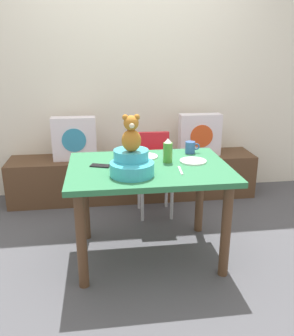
{
  "coord_description": "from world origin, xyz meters",
  "views": [
    {
      "loc": [
        -0.34,
        -2.44,
        1.56
      ],
      "look_at": [
        0.0,
        0.1,
        0.69
      ],
      "focal_mm": 38.1,
      "sensor_mm": 36.0,
      "label": 1
    }
  ],
  "objects": [
    {
      "name": "teddy_bear",
      "position": [
        -0.14,
        -0.16,
        1.02
      ],
      "size": [
        0.13,
        0.12,
        0.25
      ],
      "color": "#B17025",
      "rests_on": "infant_seat_teal"
    },
    {
      "name": "ketchup_bottle",
      "position": [
        0.15,
        0.07,
        0.83
      ],
      "size": [
        0.07,
        0.07,
        0.18
      ],
      "color": "#4C8C33",
      "rests_on": "dining_table"
    },
    {
      "name": "dinner_plate_far",
      "position": [
        0.34,
        0.05,
        0.75
      ],
      "size": [
        0.2,
        0.2,
        0.01
      ],
      "primitive_type": "cylinder",
      "color": "white",
      "rests_on": "dining_table"
    },
    {
      "name": "pillow_floral_left",
      "position": [
        -0.6,
        1.15,
        0.68
      ],
      "size": [
        0.44,
        0.15,
        0.44
      ],
      "color": "silver",
      "rests_on": "window_bench"
    },
    {
      "name": "dining_table",
      "position": [
        0.0,
        0.0,
        0.62
      ],
      "size": [
        1.17,
        0.85,
        0.74
      ],
      "color": "#2D7247",
      "rests_on": "ground_plane"
    },
    {
      "name": "back_wall",
      "position": [
        0.0,
        1.44,
        1.3
      ],
      "size": [
        4.4,
        0.1,
        2.6
      ],
      "primitive_type": "cube",
      "color": "silver",
      "rests_on": "ground_plane"
    },
    {
      "name": "window_bench",
      "position": [
        0.0,
        1.17,
        0.23
      ],
      "size": [
        2.6,
        0.44,
        0.46
      ],
      "primitive_type": "cube",
      "color": "brown",
      "rests_on": "ground_plane"
    },
    {
      "name": "ground_plane",
      "position": [
        0.0,
        0.0,
        0.0
      ],
      "size": [
        8.0,
        8.0,
        0.0
      ],
      "primitive_type": "plane",
      "color": "#4C4C51"
    },
    {
      "name": "highchair",
      "position": [
        0.16,
        0.74,
        0.52
      ],
      "size": [
        0.34,
        0.45,
        0.79
      ],
      "color": "red",
      "rests_on": "ground_plane"
    },
    {
      "name": "dinner_plate_near",
      "position": [
        0.0,
        0.22,
        0.75
      ],
      "size": [
        0.2,
        0.2,
        0.01
      ],
      "primitive_type": "cylinder",
      "color": "white",
      "rests_on": "dining_table"
    },
    {
      "name": "coffee_mug",
      "position": [
        0.38,
        0.29,
        0.79
      ],
      "size": [
        0.12,
        0.08,
        0.09
      ],
      "color": "#335999",
      "rests_on": "dining_table"
    },
    {
      "name": "cell_phone",
      "position": [
        -0.35,
        0.04,
        0.74
      ],
      "size": [
        0.16,
        0.12,
        0.01
      ],
      "primitive_type": "cube",
      "rotation": [
        0.0,
        0.0,
        1.22
      ],
      "color": "black",
      "rests_on": "dining_table"
    },
    {
      "name": "table_fork",
      "position": [
        0.2,
        -0.14,
        0.74
      ],
      "size": [
        0.03,
        0.17,
        0.01
      ],
      "primitive_type": "cube",
      "rotation": [
        0.0,
        0.0,
        3.06
      ],
      "color": "silver",
      "rests_on": "dining_table"
    },
    {
      "name": "book_stack",
      "position": [
        -0.1,
        1.17,
        0.5
      ],
      "size": [
        0.2,
        0.14,
        0.07
      ],
      "primitive_type": "cube",
      "color": "#598EC4",
      "rests_on": "window_bench"
    },
    {
      "name": "infant_seat_teal",
      "position": [
        -0.14,
        -0.16,
        0.81
      ],
      "size": [
        0.3,
        0.33,
        0.16
      ],
      "color": "#3AA9BF",
      "rests_on": "dining_table"
    },
    {
      "name": "pillow_floral_right",
      "position": [
        0.71,
        1.15,
        0.68
      ],
      "size": [
        0.44,
        0.15,
        0.44
      ],
      "color": "silver",
      "rests_on": "window_bench"
    }
  ]
}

